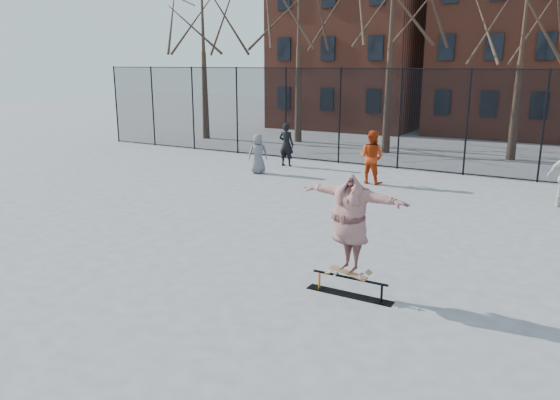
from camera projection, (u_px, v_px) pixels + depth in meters
The scene contains 9 objects.
ground at pixel (255, 285), 10.54m from camera, with size 100.00×100.00×0.00m, color slate.
skate_rail at pixel (350, 288), 10.07m from camera, with size 1.67×0.26×0.37m.
skateboard at pixel (348, 274), 10.02m from camera, with size 0.77×0.18×0.09m, color #A56C42, non-canonical shape.
skater at pixel (350, 225), 9.79m from camera, with size 2.18×0.59×1.78m, color #5E3584.
bystander_grey at pixel (258, 154), 21.09m from camera, with size 0.75×0.49×1.53m, color slate.
bystander_black at pixel (286, 145), 22.54m from camera, with size 0.65×0.43×1.79m, color black.
bystander_red at pixel (372, 157), 19.27m from camera, with size 0.92×0.71×1.89m, color #AB310F.
fence at pixel (435, 120), 20.98m from camera, with size 34.03×0.07×4.00m.
rowhouses at pixel (512, 28), 30.59m from camera, with size 29.00×7.00×13.00m.
Camera 1 is at (5.30, -8.28, 4.19)m, focal length 35.00 mm.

